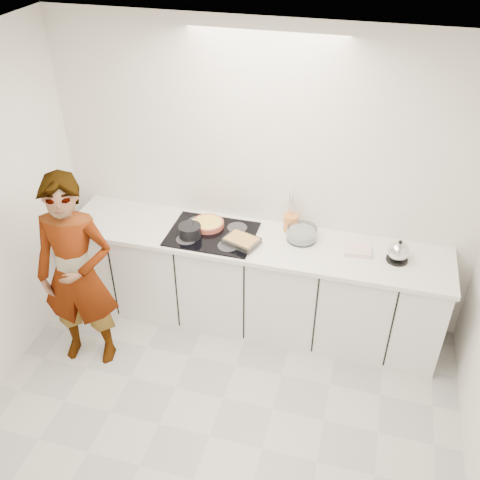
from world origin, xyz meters
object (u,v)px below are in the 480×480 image
(utensil_crock, at_px, (291,223))
(baking_dish, at_px, (242,241))
(tart_dish, at_px, (208,224))
(cook, at_px, (77,275))
(hob, at_px, (212,234))
(mixing_bowl, at_px, (302,234))
(kettle, at_px, (398,252))
(saucepan, at_px, (190,231))

(utensil_crock, bearing_deg, baking_dish, -137.19)
(tart_dish, bearing_deg, cook, -134.41)
(hob, height_order, tart_dish, tart_dish)
(mixing_bowl, height_order, cook, cook)
(hob, bearing_deg, cook, -140.24)
(kettle, bearing_deg, saucepan, -175.75)
(tart_dish, relative_size, saucepan, 1.17)
(mixing_bowl, distance_m, utensil_crock, 0.16)
(cook, bearing_deg, kettle, 7.92)
(kettle, bearing_deg, tart_dish, 177.79)
(hob, relative_size, cook, 0.42)
(hob, relative_size, baking_dish, 2.25)
(hob, height_order, kettle, kettle)
(tart_dish, distance_m, utensil_crock, 0.70)
(saucepan, height_order, mixing_bowl, saucepan)
(baking_dish, relative_size, mixing_bowl, 1.26)
(saucepan, relative_size, mixing_bowl, 0.98)
(baking_dish, bearing_deg, cook, -150.77)
(hob, height_order, utensil_crock, utensil_crock)
(baking_dish, xyz_separation_m, cook, (-1.15, -0.64, -0.10))
(tart_dish, xyz_separation_m, utensil_crock, (0.69, 0.14, 0.04))
(tart_dish, height_order, saucepan, saucepan)
(baking_dish, relative_size, kettle, 1.66)
(hob, bearing_deg, saucepan, -151.13)
(saucepan, xyz_separation_m, utensil_crock, (0.78, 0.33, 0.01))
(hob, xyz_separation_m, baking_dish, (0.28, -0.08, 0.04))
(baking_dish, distance_m, kettle, 1.24)
(kettle, height_order, utensil_crock, kettle)
(hob, distance_m, kettle, 1.51)
(mixing_bowl, bearing_deg, hob, -170.33)
(tart_dish, distance_m, baking_dish, 0.39)
(utensil_crock, bearing_deg, kettle, -12.78)
(utensil_crock, distance_m, cook, 1.78)
(mixing_bowl, bearing_deg, tart_dish, -177.86)
(saucepan, relative_size, kettle, 1.29)
(hob, distance_m, mixing_bowl, 0.75)
(kettle, relative_size, cook, 0.11)
(baking_dish, height_order, utensil_crock, utensil_crock)
(kettle, bearing_deg, hob, -178.68)
(saucepan, height_order, cook, cook)
(hob, xyz_separation_m, tart_dish, (-0.07, 0.10, 0.03))
(hob, xyz_separation_m, kettle, (1.51, 0.03, 0.07))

